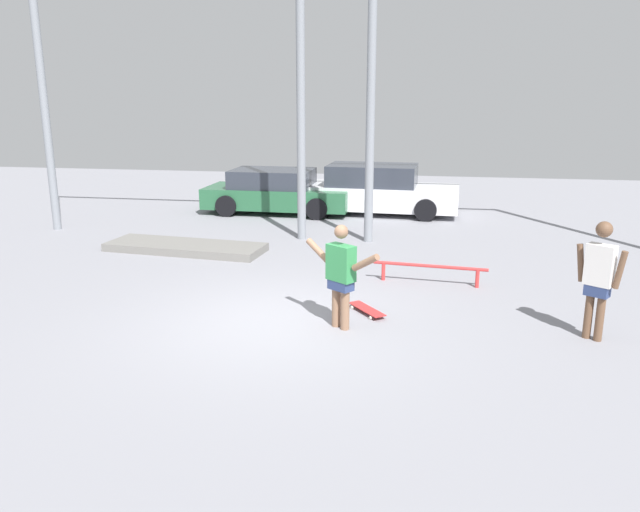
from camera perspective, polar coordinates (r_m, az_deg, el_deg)
name	(u,v)px	position (r m, az deg, el deg)	size (l,w,h in m)	color
ground_plane	(281,322)	(9.61, -3.61, -6.01)	(36.00, 36.00, 0.00)	gray
skateboarder	(341,272)	(9.10, 1.92, -1.51)	(1.21, 0.92, 1.57)	#8C664C
skateboard	(367,309)	(9.96, 4.30, -4.88)	(0.66, 0.77, 0.08)	red
manual_pad	(185,247)	(14.13, -12.20, 0.80)	(3.52, 1.13, 0.17)	slate
grind_rail	(430,269)	(11.56, 10.00, -1.15)	(2.08, 0.28, 0.37)	red
canopy_support_left	(165,59)	(15.60, -13.98, 17.08)	(6.62, 0.20, 6.78)	gray
canopy_support_right	(523,56)	(14.47, 18.11, 17.02)	(6.62, 0.20, 6.78)	gray
parked_car_green	(277,192)	(18.30, -3.98, 5.88)	(4.23, 1.98, 1.26)	#28603D
parked_car_white	(376,190)	(18.17, 5.18, 6.00)	(4.63, 2.08, 1.41)	white
bystander	(599,275)	(9.46, 24.15, -1.59)	(0.62, 0.47, 1.71)	brown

